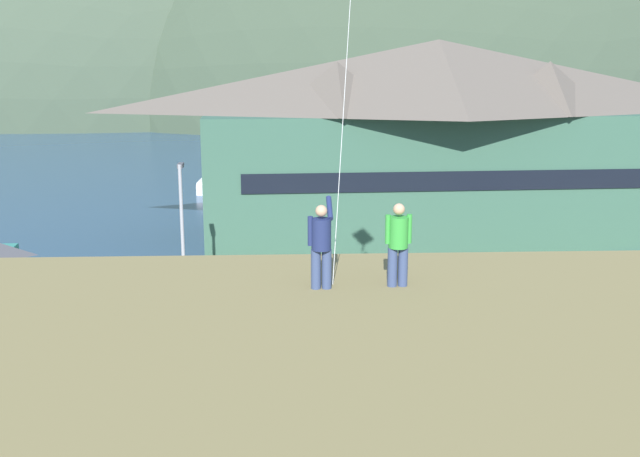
# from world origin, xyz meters

# --- Properties ---
(ground_plane) EXTENTS (600.00, 600.00, 0.00)m
(ground_plane) POSITION_xyz_m (0.00, 0.00, 0.00)
(ground_plane) COLOR #66604C
(parking_lot_pad) EXTENTS (40.00, 20.00, 0.10)m
(parking_lot_pad) POSITION_xyz_m (0.00, 5.00, 0.05)
(parking_lot_pad) COLOR gray
(parking_lot_pad) RESTS_ON ground
(bay_water) EXTENTS (360.00, 84.00, 0.03)m
(bay_water) POSITION_xyz_m (0.00, 60.00, 0.01)
(bay_water) COLOR navy
(bay_water) RESTS_ON ground
(far_hill_east_peak) EXTENTS (109.81, 61.57, 73.49)m
(far_hill_east_peak) POSITION_xyz_m (-38.00, 115.89, 0.00)
(far_hill_east_peak) COLOR #42513D
(far_hill_east_peak) RESTS_ON ground
(far_hill_center_saddle) EXTENTS (116.10, 68.25, 70.91)m
(far_hill_center_saddle) POSITION_xyz_m (21.88, 109.89, 0.00)
(far_hill_center_saddle) COLOR #3D4C38
(far_hill_center_saddle) RESTS_ON ground
(harbor_lodge) EXTENTS (30.10, 11.62, 12.08)m
(harbor_lodge) POSITION_xyz_m (8.11, 22.29, 6.40)
(harbor_lodge) COLOR #38604C
(harbor_lodge) RESTS_ON ground
(wharf_dock) EXTENTS (3.20, 15.23, 0.70)m
(wharf_dock) POSITION_xyz_m (-3.98, 35.68, 0.35)
(wharf_dock) COLOR #70604C
(wharf_dock) RESTS_ON ground
(moored_boat_wharfside) EXTENTS (2.22, 6.03, 2.16)m
(moored_boat_wharfside) POSITION_xyz_m (-7.25, 39.58, 0.72)
(moored_boat_wharfside) COLOR silver
(moored_boat_wharfside) RESTS_ON ground
(parked_car_mid_row_near) EXTENTS (4.33, 2.31, 1.82)m
(parked_car_mid_row_near) POSITION_xyz_m (-2.43, 5.31, 1.06)
(parked_car_mid_row_near) COLOR black
(parked_car_mid_row_near) RESTS_ON parking_lot_pad
(parked_car_front_row_red) EXTENTS (4.31, 2.28, 1.82)m
(parked_car_front_row_red) POSITION_xyz_m (-0.58, -0.62, 1.06)
(parked_car_front_row_red) COLOR silver
(parked_car_front_row_red) RESTS_ON parking_lot_pad
(parked_car_mid_row_far) EXTENTS (4.33, 2.32, 1.82)m
(parked_car_mid_row_far) POSITION_xyz_m (8.74, 5.66, 1.06)
(parked_car_mid_row_far) COLOR #236633
(parked_car_mid_row_far) RESTS_ON parking_lot_pad
(parked_car_mid_row_center) EXTENTS (4.22, 2.10, 1.82)m
(parked_car_mid_row_center) POSITION_xyz_m (13.61, 7.17, 1.06)
(parked_car_mid_row_center) COLOR black
(parked_car_mid_row_center) RESTS_ON parking_lot_pad
(parked_car_front_row_silver) EXTENTS (4.21, 2.07, 1.82)m
(parked_car_front_row_silver) POSITION_xyz_m (10.75, 0.30, 1.06)
(parked_car_front_row_silver) COLOR silver
(parked_car_front_row_silver) RESTS_ON parking_lot_pad
(parked_car_lone_by_shed) EXTENTS (4.31, 2.28, 1.82)m
(parked_car_lone_by_shed) POSITION_xyz_m (-6.27, -0.04, 1.06)
(parked_car_lone_by_shed) COLOR slate
(parked_car_lone_by_shed) RESTS_ON parking_lot_pad
(parked_car_front_row_end) EXTENTS (4.35, 2.36, 1.82)m
(parked_car_front_row_end) POSITION_xyz_m (4.10, 6.19, 1.06)
(parked_car_front_row_end) COLOR #9EA3A8
(parked_car_front_row_end) RESTS_ON parking_lot_pad
(parked_car_corner_spot) EXTENTS (4.31, 2.28, 1.82)m
(parked_car_corner_spot) POSITION_xyz_m (-9.76, 5.47, 1.06)
(parked_car_corner_spot) COLOR navy
(parked_car_corner_spot) RESTS_ON parking_lot_pad
(parking_light_pole) EXTENTS (0.24, 0.78, 6.28)m
(parking_light_pole) POSITION_xyz_m (-5.94, 10.56, 3.77)
(parking_light_pole) COLOR #ADADB2
(parking_light_pole) RESTS_ON parking_lot_pad
(person_kite_flyer) EXTENTS (0.51, 0.66, 1.86)m
(person_kite_flyer) POSITION_xyz_m (-0.39, -9.32, 7.63)
(person_kite_flyer) COLOR #384770
(person_kite_flyer) RESTS_ON grassy_hill_foreground
(person_companion) EXTENTS (0.55, 0.40, 1.74)m
(person_companion) POSITION_xyz_m (1.19, -9.23, 7.61)
(person_companion) COLOR #384770
(person_companion) RESTS_ON grassy_hill_foreground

